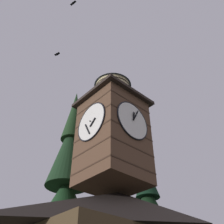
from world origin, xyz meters
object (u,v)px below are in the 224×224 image
object	(u,v)px
clock_tower	(113,129)
flying_bird_low	(73,3)
pine_tree_behind	(63,219)
flying_bird_high	(57,54)

from	to	relation	value
clock_tower	flying_bird_low	distance (m)	10.50
pine_tree_behind	clock_tower	bearing A→B (deg)	100.71
flying_bird_high	flying_bird_low	xyz separation A→B (m)	(1.86, 5.24, 0.05)
flying_bird_low	clock_tower	bearing A→B (deg)	-163.85
clock_tower	flying_bird_high	xyz separation A→B (m)	(3.88, -3.58, 8.60)
pine_tree_behind	flying_bird_low	size ratio (longest dim) A/B	32.27
pine_tree_behind	flying_bird_high	size ratio (longest dim) A/B	30.58
clock_tower	flying_bird_high	size ratio (longest dim) A/B	16.23
flying_bird_high	flying_bird_low	size ratio (longest dim) A/B	1.06
clock_tower	flying_bird_low	size ratio (longest dim) A/B	17.14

